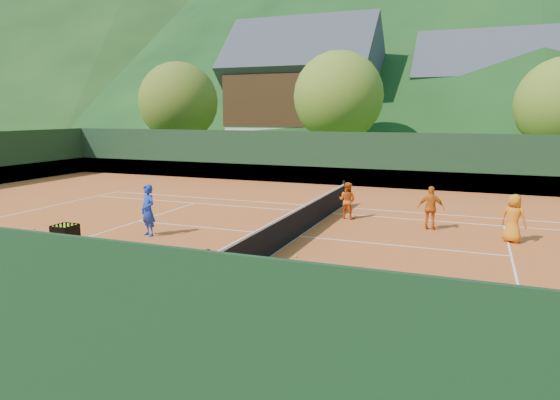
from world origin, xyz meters
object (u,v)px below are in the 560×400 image
(student_b, at_px, (431,208))
(tennis_net, at_px, (299,221))
(coach, at_px, (148,210))
(student_c, at_px, (513,218))
(chalet_left, at_px, (304,96))
(ball_hopper, at_px, (65,234))
(chalet_mid, at_px, (487,102))
(student_a, at_px, (347,200))

(student_b, distance_m, tennis_net, 4.73)
(coach, distance_m, student_c, 11.69)
(coach, height_order, student_b, coach)
(coach, distance_m, chalet_left, 32.52)
(tennis_net, bearing_deg, student_c, 14.87)
(ball_hopper, relative_size, chalet_mid, 0.08)
(coach, distance_m, ball_hopper, 3.19)
(tennis_net, bearing_deg, student_a, 76.62)
(tennis_net, relative_size, ball_hopper, 12.07)
(student_a, relative_size, tennis_net, 0.12)
(coach, relative_size, ball_hopper, 1.71)
(chalet_mid, bearing_deg, coach, -106.61)
(student_a, distance_m, ball_hopper, 10.13)
(coach, bearing_deg, ball_hopper, -73.62)
(student_b, bearing_deg, student_c, 160.54)
(student_a, xyz_separation_m, student_c, (5.71, -1.64, 0.06))
(student_a, relative_size, student_c, 0.92)
(chalet_left, bearing_deg, tennis_net, -71.57)
(coach, relative_size, student_a, 1.21)
(student_b, bearing_deg, tennis_net, 32.23)
(coach, height_order, chalet_mid, chalet_mid)
(student_a, distance_m, tennis_net, 3.46)
(student_a, distance_m, student_b, 3.25)
(tennis_net, distance_m, chalet_left, 32.04)
(student_a, xyz_separation_m, tennis_net, (-0.80, -3.36, -0.21))
(ball_hopper, bearing_deg, tennis_net, 43.84)
(student_b, bearing_deg, chalet_mid, -94.66)
(tennis_net, distance_m, chalet_mid, 34.81)
(ball_hopper, height_order, chalet_left, chalet_left)
(ball_hopper, bearing_deg, chalet_mid, 74.09)
(student_a, distance_m, chalet_mid, 31.37)
(coach, distance_m, tennis_net, 4.98)
(tennis_net, bearing_deg, student_b, 33.17)
(student_b, distance_m, chalet_mid, 31.76)
(student_a, relative_size, student_b, 0.93)
(student_c, bearing_deg, student_a, 8.16)
(chalet_left, distance_m, chalet_mid, 16.51)
(student_c, bearing_deg, chalet_mid, -64.95)
(student_b, relative_size, tennis_net, 0.13)
(student_a, bearing_deg, tennis_net, 87.96)
(student_c, bearing_deg, chalet_left, -35.57)
(coach, xyz_separation_m, student_a, (5.46, 5.09, -0.15))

